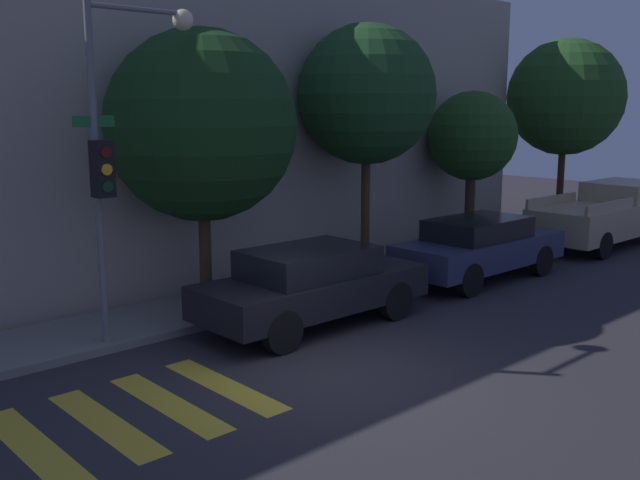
{
  "coord_description": "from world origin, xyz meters",
  "views": [
    {
      "loc": [
        -7.1,
        -7.4,
        4.02
      ],
      "look_at": [
        1.64,
        2.1,
        1.6
      ],
      "focal_mm": 40.0,
      "sensor_mm": 36.0,
      "label": 1
    }
  ],
  "objects_px": {
    "sedan_middle": "(479,247)",
    "tree_near_corner": "(201,126)",
    "pickup_truck": "(606,214)",
    "tree_midblock": "(367,95)",
    "traffic_light_pole": "(120,132)",
    "tree_behind_truck": "(566,97)",
    "tree_far_end": "(472,137)",
    "sedan_near_corner": "(312,284)"
  },
  "relations": [
    {
      "from": "tree_near_corner",
      "to": "tree_midblock",
      "type": "xyz_separation_m",
      "value": [
        4.63,
        0.0,
        0.64
      ]
    },
    {
      "from": "pickup_truck",
      "to": "tree_behind_truck",
      "type": "height_order",
      "value": "tree_behind_truck"
    },
    {
      "from": "traffic_light_pole",
      "to": "tree_far_end",
      "type": "bearing_deg",
      "value": 5.66
    },
    {
      "from": "traffic_light_pole",
      "to": "pickup_truck",
      "type": "relative_size",
      "value": 1.09
    },
    {
      "from": "traffic_light_pole",
      "to": "tree_midblock",
      "type": "distance_m",
      "value": 7.05
    },
    {
      "from": "tree_near_corner",
      "to": "sedan_near_corner",
      "type": "bearing_deg",
      "value": -72.74
    },
    {
      "from": "sedan_middle",
      "to": "tree_midblock",
      "type": "height_order",
      "value": "tree_midblock"
    },
    {
      "from": "traffic_light_pole",
      "to": "sedan_middle",
      "type": "height_order",
      "value": "traffic_light_pole"
    },
    {
      "from": "tree_midblock",
      "to": "tree_behind_truck",
      "type": "height_order",
      "value": "tree_behind_truck"
    },
    {
      "from": "sedan_middle",
      "to": "tree_behind_truck",
      "type": "xyz_separation_m",
      "value": [
        7.9,
        2.38,
        3.52
      ]
    },
    {
      "from": "sedan_near_corner",
      "to": "sedan_middle",
      "type": "height_order",
      "value": "sedan_near_corner"
    },
    {
      "from": "sedan_near_corner",
      "to": "sedan_middle",
      "type": "relative_size",
      "value": 0.97
    },
    {
      "from": "tree_midblock",
      "to": "tree_behind_truck",
      "type": "xyz_separation_m",
      "value": [
        9.29,
        0.0,
        0.02
      ]
    },
    {
      "from": "traffic_light_pole",
      "to": "sedan_middle",
      "type": "xyz_separation_m",
      "value": [
        8.31,
        -1.27,
        -2.82
      ]
    },
    {
      "from": "traffic_light_pole",
      "to": "tree_midblock",
      "type": "bearing_deg",
      "value": 9.11
    },
    {
      "from": "tree_near_corner",
      "to": "tree_behind_truck",
      "type": "xyz_separation_m",
      "value": [
        13.92,
        0.0,
        0.66
      ]
    },
    {
      "from": "traffic_light_pole",
      "to": "tree_near_corner",
      "type": "relative_size",
      "value": 1.03
    },
    {
      "from": "traffic_light_pole",
      "to": "pickup_truck",
      "type": "height_order",
      "value": "traffic_light_pole"
    },
    {
      "from": "traffic_light_pole",
      "to": "pickup_truck",
      "type": "bearing_deg",
      "value": -4.98
    },
    {
      "from": "sedan_middle",
      "to": "tree_far_end",
      "type": "distance_m",
      "value": 4.45
    },
    {
      "from": "traffic_light_pole",
      "to": "tree_behind_truck",
      "type": "xyz_separation_m",
      "value": [
        16.22,
        1.11,
        0.69
      ]
    },
    {
      "from": "tree_near_corner",
      "to": "sedan_middle",
      "type": "bearing_deg",
      "value": -21.61
    },
    {
      "from": "sedan_middle",
      "to": "tree_near_corner",
      "type": "xyz_separation_m",
      "value": [
        -6.02,
        2.38,
        2.85
      ]
    },
    {
      "from": "traffic_light_pole",
      "to": "tree_behind_truck",
      "type": "distance_m",
      "value": 16.27
    },
    {
      "from": "traffic_light_pole",
      "to": "tree_near_corner",
      "type": "distance_m",
      "value": 2.55
    },
    {
      "from": "tree_far_end",
      "to": "tree_behind_truck",
      "type": "distance_m",
      "value": 5.13
    },
    {
      "from": "sedan_middle",
      "to": "traffic_light_pole",
      "type": "bearing_deg",
      "value": 171.3
    },
    {
      "from": "tree_midblock",
      "to": "sedan_middle",
      "type": "bearing_deg",
      "value": -59.87
    },
    {
      "from": "pickup_truck",
      "to": "tree_near_corner",
      "type": "bearing_deg",
      "value": 169.03
    },
    {
      "from": "sedan_middle",
      "to": "tree_midblock",
      "type": "xyz_separation_m",
      "value": [
        -1.38,
        2.38,
        3.49
      ]
    },
    {
      "from": "tree_near_corner",
      "to": "tree_midblock",
      "type": "relative_size",
      "value": 0.93
    },
    {
      "from": "sedan_middle",
      "to": "tree_near_corner",
      "type": "height_order",
      "value": "tree_near_corner"
    },
    {
      "from": "traffic_light_pole",
      "to": "sedan_middle",
      "type": "relative_size",
      "value": 1.22
    },
    {
      "from": "pickup_truck",
      "to": "tree_midblock",
      "type": "bearing_deg",
      "value": 162.73
    },
    {
      "from": "sedan_middle",
      "to": "tree_near_corner",
      "type": "relative_size",
      "value": 0.85
    },
    {
      "from": "traffic_light_pole",
      "to": "tree_behind_truck",
      "type": "bearing_deg",
      "value": 3.92
    },
    {
      "from": "sedan_middle",
      "to": "pickup_truck",
      "type": "xyz_separation_m",
      "value": [
        6.28,
        -0.0,
        0.14
      ]
    },
    {
      "from": "pickup_truck",
      "to": "tree_midblock",
      "type": "relative_size",
      "value": 0.88
    },
    {
      "from": "sedan_near_corner",
      "to": "tree_far_end",
      "type": "bearing_deg",
      "value": 16.26
    },
    {
      "from": "tree_far_end",
      "to": "tree_midblock",
      "type": "bearing_deg",
      "value": 180.0
    },
    {
      "from": "traffic_light_pole",
      "to": "tree_far_end",
      "type": "relative_size",
      "value": 1.28
    },
    {
      "from": "sedan_middle",
      "to": "tree_far_end",
      "type": "bearing_deg",
      "value": 39.46
    }
  ]
}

